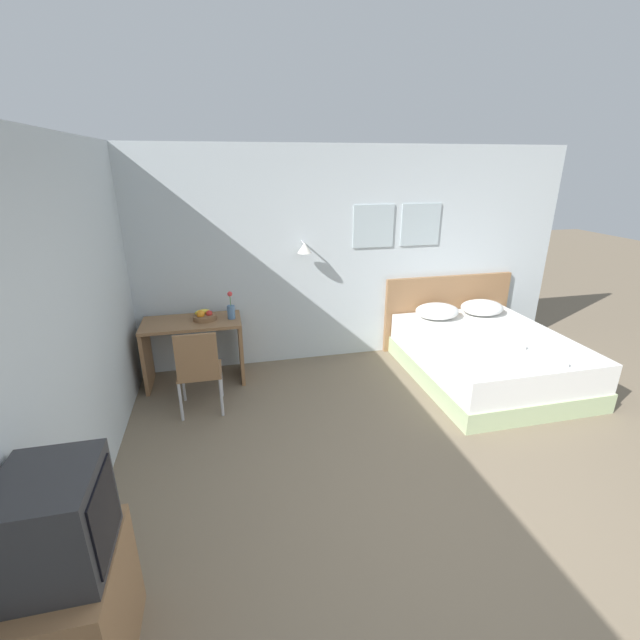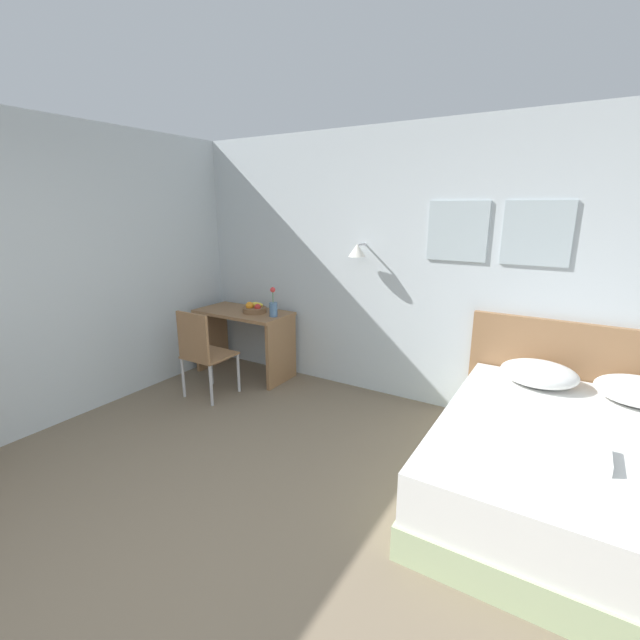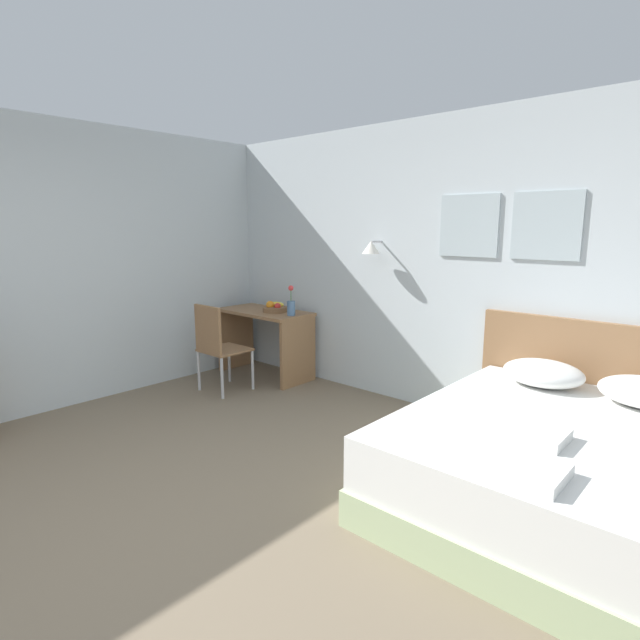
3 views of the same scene
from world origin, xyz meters
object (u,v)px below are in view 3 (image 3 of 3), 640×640
at_px(bed, 553,468).
at_px(folded_towel_near_foot, 534,434).
at_px(folded_towel_mid_bed, 530,471).
at_px(desk, 265,331).
at_px(flower_vase, 291,306).
at_px(headboard, 601,390).
at_px(desk_chair, 216,342).
at_px(pillow_left, 543,373).
at_px(fruit_bowl, 275,308).

distance_m(bed, folded_towel_near_foot, 0.43).
relative_size(folded_towel_mid_bed, desk, 0.28).
bearing_deg(flower_vase, headboard, 6.36).
xyz_separation_m(headboard, desk, (-3.37, -0.31, 0.02)).
bearing_deg(headboard, bed, -90.00).
bearing_deg(desk_chair, headboard, 17.55).
distance_m(folded_towel_near_foot, folded_towel_mid_bed, 0.47).
height_order(folded_towel_near_foot, desk_chair, desk_chair).
bearing_deg(bed, folded_towel_near_foot, -96.37).
bearing_deg(pillow_left, desk_chair, -166.15).
bearing_deg(folded_towel_near_foot, desk_chair, 175.12).
xyz_separation_m(pillow_left, folded_towel_mid_bed, (0.43, -1.46, -0.06)).
height_order(pillow_left, desk_chair, desk_chair).
distance_m(folded_towel_mid_bed, flower_vase, 3.36).
distance_m(desk_chair, fruit_bowl, 0.81).
bearing_deg(pillow_left, flower_vase, -179.62).
bearing_deg(bed, pillow_left, 114.39).
height_order(bed, folded_towel_near_foot, folded_towel_near_foot).
distance_m(bed, pillow_left, 0.86).
height_order(folded_towel_near_foot, flower_vase, flower_vase).
relative_size(bed, desk, 1.81).
bearing_deg(fruit_bowl, headboard, 5.02).
height_order(desk, fruit_bowl, fruit_bowl).
distance_m(bed, folded_towel_mid_bed, 0.81).
xyz_separation_m(headboard, desk_chair, (-3.29, -1.04, 0.03)).
bearing_deg(bed, folded_towel_mid_bed, -82.17).
bearing_deg(flower_vase, folded_towel_near_foot, -18.95).
xyz_separation_m(headboard, flower_vase, (-2.92, -0.33, 0.36)).
relative_size(bed, folded_towel_mid_bed, 6.49).
distance_m(pillow_left, fruit_bowl, 2.91).
relative_size(desk, flower_vase, 3.40).
bearing_deg(desk_chair, desk, 96.29).
relative_size(folded_towel_near_foot, fruit_bowl, 1.21).
height_order(headboard, pillow_left, headboard).
distance_m(pillow_left, folded_towel_mid_bed, 1.52).
bearing_deg(fruit_bowl, pillow_left, -0.50).
relative_size(pillow_left, folded_towel_mid_bed, 1.85).
bearing_deg(flower_vase, desk, 177.57).
relative_size(folded_towel_near_foot, desk_chair, 0.35).
relative_size(desk_chair, flower_vase, 2.86).
bearing_deg(desk, fruit_bowl, 9.33).
distance_m(bed, fruit_bowl, 3.35).
distance_m(desk_chair, flower_vase, 0.87).
bearing_deg(bed, desk, 168.04).
bearing_deg(desk_chair, fruit_bowl, 85.17).
xyz_separation_m(pillow_left, flower_vase, (-2.60, -0.02, 0.23)).
bearing_deg(fruit_bowl, bed, -12.88).
bearing_deg(flower_vase, fruit_bowl, 171.95).
xyz_separation_m(desk, fruit_bowl, (0.14, 0.02, 0.28)).
bearing_deg(folded_towel_near_foot, fruit_bowl, 162.04).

